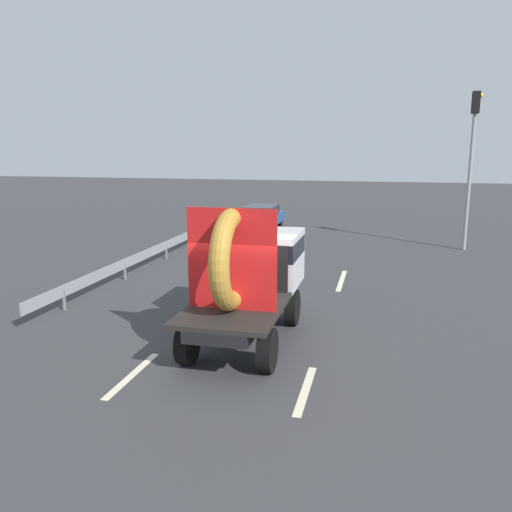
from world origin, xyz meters
TOP-DOWN VIEW (x-y plane):
  - ground_plane at (0.00, 0.00)m, footprint 120.00×120.00m
  - flatbed_truck at (0.13, 0.71)m, footprint 2.02×4.73m
  - distant_sedan at (-3.31, 16.43)m, footprint 1.76×4.10m
  - traffic_light at (6.67, 13.11)m, footprint 0.42×0.36m
  - guardrail at (-5.37, 6.49)m, footprint 0.10×14.07m
  - lane_dash_left_near at (-1.59, -2.18)m, footprint 0.16×2.19m
  - lane_dash_left_far at (-1.59, 6.52)m, footprint 0.16×2.16m
  - lane_dash_right_near at (1.86, -2.01)m, footprint 0.16×2.06m
  - lane_dash_right_far at (1.86, 6.35)m, footprint 0.16×2.85m

SIDE VIEW (x-z plane):
  - ground_plane at x=0.00m, z-range 0.00..0.00m
  - lane_dash_left_near at x=-1.59m, z-range 0.00..0.01m
  - lane_dash_left_far at x=-1.59m, z-range 0.00..0.01m
  - lane_dash_right_near at x=1.86m, z-range 0.00..0.01m
  - lane_dash_right_far at x=1.86m, z-range 0.00..0.01m
  - guardrail at x=-5.37m, z-range 0.17..0.88m
  - distant_sedan at x=-3.31m, z-range 0.05..1.39m
  - flatbed_truck at x=0.13m, z-range -0.04..3.21m
  - traffic_light at x=6.67m, z-range 0.95..7.68m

